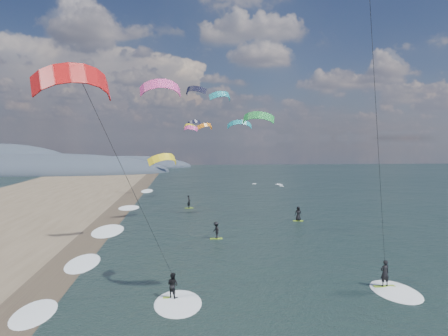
{
  "coord_description": "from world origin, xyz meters",
  "views": [
    {
      "loc": [
        -3.43,
        -16.48,
        8.95
      ],
      "look_at": [
        -1.0,
        12.0,
        7.0
      ],
      "focal_mm": 35.0,
      "sensor_mm": 36.0,
      "label": 1
    }
  ],
  "objects": [
    {
      "name": "wet_sand_strip",
      "position": [
        -12.0,
        10.0,
        0.0
      ],
      "size": [
        3.0,
        240.0,
        0.0
      ],
      "primitive_type": "cube",
      "color": "#382D23",
      "rests_on": "ground"
    },
    {
      "name": "coastal_hills",
      "position": [
        -44.84,
        107.86,
        0.0
      ],
      "size": [
        80.0,
        41.0,
        15.0
      ],
      "color": "#3D4756",
      "rests_on": "ground"
    },
    {
      "name": "kitesurfer_near_a",
      "position": [
        5.29,
        3.46,
        13.25
      ],
      "size": [
        7.7,
        9.19,
        17.57
      ],
      "color": "#89BF21",
      "rests_on": "ground"
    },
    {
      "name": "kitesurfer_near_b",
      "position": [
        -6.46,
        3.47,
        7.6
      ],
      "size": [
        6.81,
        8.66,
        12.68
      ],
      "color": "#89BF21",
      "rests_on": "ground"
    },
    {
      "name": "far_kitesurfers",
      "position": [
        1.71,
        28.02,
        0.79
      ],
      "size": [
        12.86,
        18.22,
        1.66
      ],
      "color": "#89BF21",
      "rests_on": "ground"
    },
    {
      "name": "bg_kite_field",
      "position": [
        -0.37,
        54.04,
        12.26
      ],
      "size": [
        14.89,
        74.93,
        10.53
      ],
      "color": "black",
      "rests_on": "ground"
    },
    {
      "name": "shoreline_surf",
      "position": [
        -10.8,
        14.75,
        0.0
      ],
      "size": [
        2.4,
        79.4,
        0.11
      ],
      "color": "white",
      "rests_on": "ground"
    }
  ]
}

